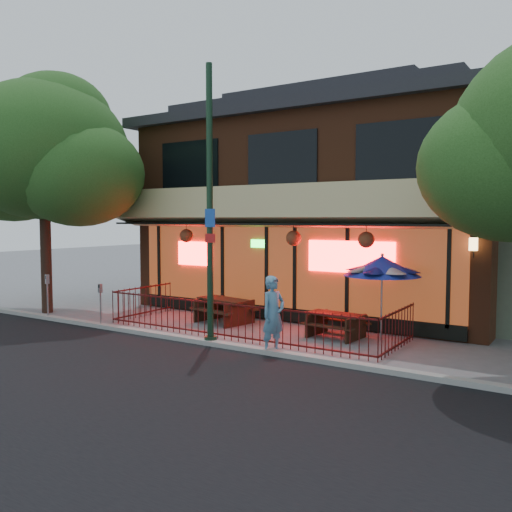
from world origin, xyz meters
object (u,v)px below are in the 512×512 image
(street_light, at_px, (210,220))
(street_tree_left, at_px, (46,144))
(patio_umbrella, at_px, (382,266))
(pedestrian, at_px, (273,315))
(parking_meter_near, at_px, (100,298))
(parking_meter_far, at_px, (47,289))
(picnic_table_left, at_px, (224,307))
(picnic_table_right, at_px, (336,322))

(street_light, relative_size, street_tree_left, 0.87)
(street_light, relative_size, patio_umbrella, 3.06)
(street_light, height_order, pedestrian, street_light)
(patio_umbrella, relative_size, parking_meter_near, 1.77)
(parking_meter_near, bearing_deg, street_tree_left, 166.34)
(street_light, distance_m, parking_meter_far, 6.77)
(pedestrian, bearing_deg, parking_meter_far, 106.93)
(pedestrian, bearing_deg, parking_meter_near, 107.05)
(street_light, bearing_deg, parking_meter_far, -179.31)
(parking_meter_near, bearing_deg, pedestrian, 1.03)
(pedestrian, bearing_deg, street_tree_left, 101.49)
(pedestrian, relative_size, parking_meter_near, 1.43)
(street_light, xyz_separation_m, patio_umbrella, (3.48, 2.80, -1.20))
(picnic_table_left, distance_m, picnic_table_right, 3.74)
(pedestrian, bearing_deg, street_light, 107.69)
(patio_umbrella, xyz_separation_m, parking_meter_near, (-7.48, -2.85, -1.08))
(picnic_table_left, bearing_deg, parking_meter_near, -136.15)
(patio_umbrella, height_order, parking_meter_far, patio_umbrella)
(street_light, distance_m, picnic_table_right, 4.34)
(street_tree_left, relative_size, parking_meter_near, 6.25)
(street_tree_left, relative_size, parking_meter_far, 5.66)
(picnic_table_left, bearing_deg, parking_meter_far, -153.12)
(patio_umbrella, distance_m, parking_meter_near, 8.08)
(picnic_table_right, distance_m, pedestrian, 2.47)
(street_tree_left, height_order, parking_meter_far, street_tree_left)
(picnic_table_right, distance_m, parking_meter_near, 6.84)
(picnic_table_right, bearing_deg, picnic_table_left, 179.12)
(street_light, distance_m, parking_meter_near, 4.61)
(street_light, bearing_deg, picnic_table_left, 119.06)
(picnic_table_right, xyz_separation_m, parking_meter_near, (-6.37, -2.47, 0.44))
(picnic_table_left, xyz_separation_m, parking_meter_near, (-2.63, -2.52, 0.38))
(picnic_table_right, distance_m, patio_umbrella, 1.92)
(patio_umbrella, relative_size, pedestrian, 1.24)
(patio_umbrella, bearing_deg, pedestrian, -121.09)
(parking_meter_far, bearing_deg, street_tree_left, 140.58)
(pedestrian, height_order, parking_meter_far, pedestrian)
(street_tree_left, xyz_separation_m, picnic_table_right, (9.82, 1.63, -5.24))
(street_light, height_order, picnic_table_left, street_light)
(street_light, relative_size, parking_meter_far, 4.92)
(picnic_table_right, xyz_separation_m, patio_umbrella, (1.12, 0.39, 1.52))
(street_light, distance_m, pedestrian, 2.88)
(picnic_table_right, relative_size, parking_meter_near, 1.27)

